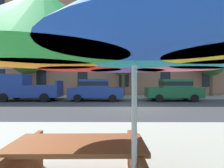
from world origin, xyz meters
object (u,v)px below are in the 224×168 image
sedan_blue (95,89)px  street_tree_right (210,61)px  street_tree_left (26,54)px  street_tree_middle (124,61)px  patio_umbrella (134,44)px  pickup_blue (27,88)px  picnic_table (78,163)px  sedan_green (174,89)px

sedan_blue → street_tree_right: (11.37, 3.51, 2.78)m
street_tree_left → street_tree_middle: bearing=0.0°
street_tree_middle → patio_umbrella: size_ratio=1.65×
street_tree_right → pickup_blue: bearing=-168.4°
patio_umbrella → picnic_table: (-0.70, 0.49, -1.51)m
sedan_green → street_tree_left: street_tree_left is taller
street_tree_right → picnic_table: size_ratio=3.00×
sedan_blue → street_tree_right: size_ratio=0.80×
street_tree_middle → street_tree_right: 8.75m
street_tree_left → sedan_green: bearing=-14.3°
sedan_green → street_tree_middle: street_tree_middle is taller
street_tree_middle → patio_umbrella: (-0.93, -16.23, -1.66)m
street_tree_right → picnic_table: bearing=-123.4°
street_tree_middle → street_tree_left: bearing=-180.0°
street_tree_middle → patio_umbrella: street_tree_middle is taller
sedan_green → sedan_blue: bearing=180.0°
sedan_blue → patio_umbrella: bearing=-82.4°
street_tree_middle → pickup_blue: bearing=-157.0°
pickup_blue → street_tree_right: 17.63m
pickup_blue → street_tree_middle: (8.31, 3.53, 2.63)m
street_tree_middle → picnic_table: (-1.63, -15.74, -3.17)m
pickup_blue → patio_umbrella: 14.72m
pickup_blue → street_tree_left: street_tree_left is taller
sedan_blue → picnic_table: 12.26m
sedan_blue → street_tree_middle: bearing=53.5°
pickup_blue → sedan_green: (12.15, -0.00, -0.08)m
sedan_green → picnic_table: sedan_green is taller
pickup_blue → street_tree_middle: 9.41m
street_tree_right → patio_umbrella: size_ratio=1.72×
pickup_blue → street_tree_left: bearing=116.1°
pickup_blue → picnic_table: pickup_blue is taller
sedan_green → street_tree_middle: (-3.84, 3.53, 2.71)m
patio_umbrella → picnic_table: size_ratio=1.74×
picnic_table → street_tree_middle: bearing=84.1°
sedan_green → street_tree_right: street_tree_right is taller
street_tree_left → patio_umbrella: (9.11, -16.23, -2.40)m
patio_umbrella → street_tree_right: bearing=59.1°
sedan_blue → picnic_table: (0.98, -12.21, -0.46)m
street_tree_middle → patio_umbrella: bearing=-93.3°
pickup_blue → sedan_green: pickup_blue is taller
street_tree_left → patio_umbrella: street_tree_left is taller
sedan_green → patio_umbrella: size_ratio=1.38×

